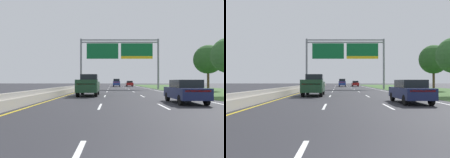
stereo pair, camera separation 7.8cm
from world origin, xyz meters
TOP-DOWN VIEW (x-y plane):
  - ground_plane at (0.00, 35.00)m, footprint 220.00×220.00m
  - lane_striping at (0.00, 34.54)m, footprint 11.96×106.00m
  - grass_verge_right at (13.95, 35.00)m, footprint 14.00×110.00m
  - median_barrier_concrete at (-6.60, 35.00)m, footprint 0.60×110.00m
  - overhead_sign_gantry at (0.30, 39.77)m, footprint 15.06×0.42m
  - pickup_truck_darkgreen at (-3.55, 20.35)m, footprint 2.07×5.42m
  - car_navy_right_lane_sedan at (3.81, 12.55)m, footprint 1.89×4.43m
  - car_red_right_lane_sedan at (3.79, 60.36)m, footprint 1.85×4.41m
  - car_blue_centre_lane_suv at (0.10, 58.27)m, footprint 2.03×4.75m
  - roadside_tree_mid at (13.91, 32.35)m, footprint 4.49×4.49m

SIDE VIEW (x-z plane):
  - ground_plane at x=0.00m, z-range 0.00..0.00m
  - lane_striping at x=0.00m, z-range 0.00..0.01m
  - grass_verge_right at x=13.95m, z-range 0.00..0.02m
  - median_barrier_concrete at x=-6.60m, z-range -0.07..0.78m
  - car_navy_right_lane_sedan at x=3.81m, z-range 0.03..1.60m
  - car_red_right_lane_sedan at x=3.79m, z-range 0.03..1.60m
  - pickup_truck_darkgreen at x=-3.55m, z-range -0.03..2.17m
  - car_blue_centre_lane_suv at x=0.10m, z-range 0.04..2.15m
  - roadside_tree_mid at x=13.91m, z-range 1.31..8.46m
  - overhead_sign_gantry at x=0.30m, z-range 2.01..11.57m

